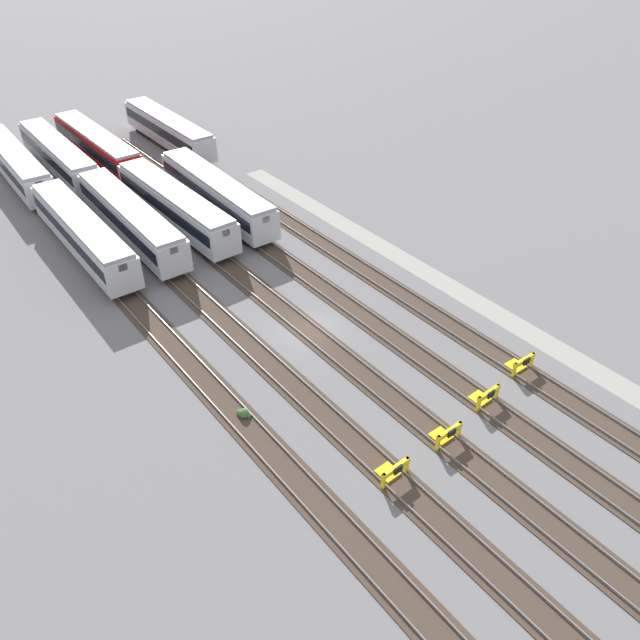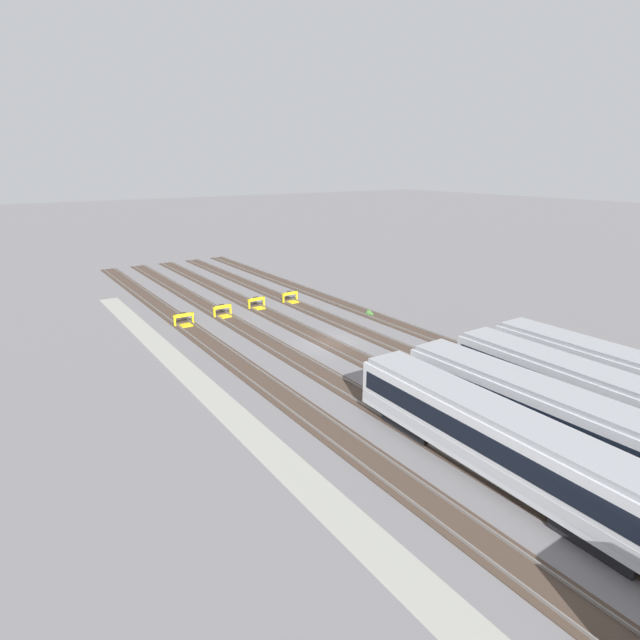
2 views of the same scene
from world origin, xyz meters
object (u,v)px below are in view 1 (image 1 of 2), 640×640
object	(u,v)px
subway_car_front_row_left_inner	(97,146)
subway_car_front_row_right_inner	(59,156)
subway_car_back_row_centre	(131,219)
weed_clump	(244,413)
subway_car_front_row_centre	(175,206)
bumper_stop_middle_track	(445,434)
subway_car_front_row_leftmost	(168,130)
bumper_stop_nearest_track	(520,364)
bumper_stop_near_inner_track	(485,396)
bumper_stop_far_inner_track	(392,471)
subway_car_back_row_rightmost	(16,164)
subway_car_front_row_rightmost	(83,234)
subway_car_back_row_leftmost	(217,194)

from	to	relation	value
subway_car_front_row_left_inner	subway_car_front_row_right_inner	bearing A→B (deg)	93.34
subway_car_back_row_centre	weed_clump	bearing A→B (deg)	170.93
subway_car_front_row_centre	bumper_stop_middle_track	size ratio (longest dim) A/B	9.02
subway_car_front_row_leftmost	bumper_stop_nearest_track	distance (m)	51.44
bumper_stop_nearest_track	subway_car_front_row_leftmost	bearing A→B (deg)	-0.01
subway_car_front_row_left_inner	subway_car_back_row_centre	world-z (taller)	same
weed_clump	bumper_stop_nearest_track	bearing A→B (deg)	-113.89
subway_car_front_row_centre	weed_clump	bearing A→B (deg)	161.54
subway_car_front_row_right_inner	subway_car_front_row_centre	bearing A→B (deg)	-166.77
bumper_stop_near_inner_track	subway_car_front_row_leftmost	bearing A→B (deg)	-4.78
subway_car_front_row_leftmost	bumper_stop_nearest_track	xyz separation A→B (m)	(-51.42, 0.01, -1.53)
bumper_stop_nearest_track	bumper_stop_far_inner_track	bearing A→B (deg)	96.52
subway_car_front_row_right_inner	subway_car_back_row_rightmost	bearing A→B (deg)	83.79
bumper_stop_middle_track	subway_car_front_row_left_inner	bearing A→B (deg)	-0.02
bumper_stop_nearest_track	subway_car_back_row_centre	bearing A→B (deg)	21.76
subway_car_front_row_rightmost	subway_car_back_row_centre	world-z (taller)	same
subway_car_front_row_left_inner	weed_clump	xyz separation A→B (m)	(-43.98, 8.36, -1.80)
subway_car_front_row_left_inner	subway_car_back_row_centre	distance (m)	19.40
subway_car_front_row_leftmost	weed_clump	size ratio (longest dim) A/B	19.58
subway_car_front_row_left_inner	bumper_stop_far_inner_track	distance (m)	53.20
subway_car_back_row_centre	subway_car_back_row_rightmost	xyz separation A→B (m)	(19.12, 4.33, 0.00)
bumper_stop_middle_track	subway_car_back_row_centre	bearing A→B (deg)	7.27
subway_car_front_row_leftmost	subway_car_back_row_leftmost	world-z (taller)	same
bumper_stop_near_inner_track	subway_car_back_row_rightmost	bearing A→B (deg)	13.94
bumper_stop_far_inner_track	weed_clump	size ratio (longest dim) A/B	2.18
subway_car_front_row_centre	bumper_stop_near_inner_track	distance (m)	33.57
subway_car_front_row_rightmost	bumper_stop_near_inner_track	distance (m)	35.73
subway_car_front_row_left_inner	weed_clump	distance (m)	44.80
subway_car_front_row_centre	subway_car_front_row_right_inner	size ratio (longest dim) A/B	1.00
subway_car_front_row_rightmost	bumper_stop_middle_track	xyz separation A→B (m)	(-34.00, -8.65, -1.53)
bumper_stop_near_inner_track	bumper_stop_far_inner_track	bearing A→B (deg)	95.53
subway_car_back_row_centre	subway_car_back_row_rightmost	bearing A→B (deg)	12.78
subway_car_front_row_leftmost	subway_car_back_row_centre	size ratio (longest dim) A/B	1.00
bumper_stop_middle_track	bumper_stop_near_inner_track	bearing A→B (deg)	-80.28
subway_car_back_row_centre	bumper_stop_far_inner_track	xyz separation A→B (m)	(-34.10, 0.01, -1.53)
subway_car_back_row_leftmost	bumper_stop_middle_track	distance (m)	34.32
bumper_stop_nearest_track	bumper_stop_middle_track	xyz separation A→B (m)	(-1.39, 8.68, 0.00)
subway_car_front_row_left_inner	subway_car_back_row_centre	xyz separation A→B (m)	(-18.90, 4.36, 0.00)
subway_car_front_row_right_inner	bumper_stop_near_inner_track	xyz separation A→B (m)	(-51.91, -8.68, -1.53)
subway_car_back_row_rightmost	bumper_stop_near_inner_track	world-z (taller)	subway_car_back_row_rightmost
subway_car_front_row_right_inner	weed_clump	bearing A→B (deg)	174.79
subway_car_back_row_leftmost	bumper_stop_far_inner_track	world-z (taller)	subway_car_back_row_leftmost
subway_car_back_row_rightmost	weed_clump	xyz separation A→B (m)	(-44.19, -0.33, -1.80)
subway_car_front_row_right_inner	bumper_stop_middle_track	distance (m)	52.85
subway_car_back_row_centre	bumper_stop_nearest_track	bearing A→B (deg)	-158.24
bumper_stop_near_inner_track	bumper_stop_middle_track	xyz separation A→B (m)	(-0.74, 4.33, 0.00)
weed_clump	bumper_stop_middle_track	bearing A→B (deg)	-136.95
subway_car_front_row_left_inner	subway_car_back_row_rightmost	world-z (taller)	same
subway_car_front_row_centre	bumper_stop_near_inner_track	bearing A→B (deg)	-172.63
subway_car_back_row_centre	subway_car_front_row_left_inner	bearing A→B (deg)	-12.98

